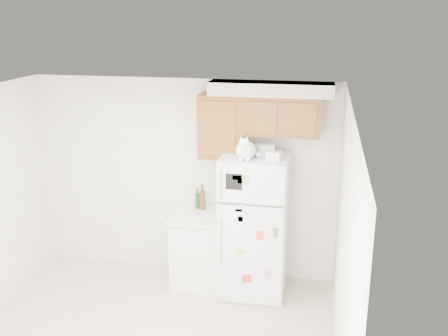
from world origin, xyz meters
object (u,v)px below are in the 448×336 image
(base_counter, at_px, (199,248))
(bottle_amber, at_px, (202,197))
(storage_box_back, at_px, (265,149))
(refrigerator, at_px, (254,225))
(cat, at_px, (246,150))
(storage_box_front, at_px, (274,156))
(bottle_green, at_px, (197,198))

(base_counter, bearing_deg, bottle_amber, 83.34)
(storage_box_back, relative_size, bottle_amber, 0.55)
(refrigerator, xyz_separation_m, base_counter, (-0.69, 0.07, -0.39))
(cat, height_order, storage_box_back, cat)
(refrigerator, height_order, base_counter, refrigerator)
(refrigerator, distance_m, base_counter, 0.79)
(storage_box_front, bearing_deg, bottle_amber, 169.68)
(base_counter, height_order, bottle_amber, bottle_amber)
(storage_box_back, xyz_separation_m, storage_box_front, (0.12, -0.27, -0.01))
(base_counter, xyz_separation_m, bottle_amber, (0.02, 0.15, 0.62))
(base_counter, distance_m, cat, 1.49)
(storage_box_front, relative_size, bottle_amber, 0.46)
(base_counter, relative_size, bottle_green, 3.56)
(refrigerator, distance_m, cat, 0.97)
(base_counter, distance_m, storage_box_front, 1.58)
(base_counter, xyz_separation_m, storage_box_front, (0.91, -0.20, 1.28))
(storage_box_front, height_order, bottle_amber, storage_box_front)
(base_counter, bearing_deg, cat, -21.26)
(refrigerator, height_order, cat, cat)
(bottle_amber, bearing_deg, storage_box_front, -21.01)
(base_counter, xyz_separation_m, storage_box_back, (0.79, 0.07, 1.29))
(cat, relative_size, storage_box_front, 2.71)
(bottle_green, distance_m, bottle_amber, 0.08)
(refrigerator, bearing_deg, bottle_green, 161.80)
(base_counter, bearing_deg, storage_box_back, 4.97)
(bottle_amber, bearing_deg, refrigerator, -18.01)
(refrigerator, bearing_deg, storage_box_back, 56.05)
(refrigerator, relative_size, cat, 4.18)
(storage_box_front, xyz_separation_m, bottle_amber, (-0.89, 0.34, -0.66))
(storage_box_back, bearing_deg, refrigerator, -148.77)
(bottle_green, bearing_deg, base_counter, -73.14)
(cat, height_order, bottle_green, cat)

